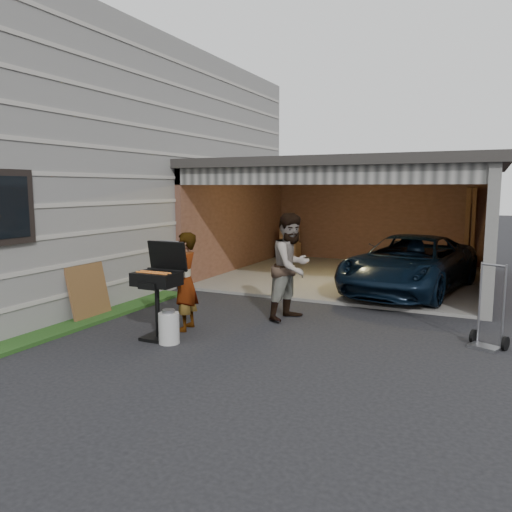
% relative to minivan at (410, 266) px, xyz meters
% --- Properties ---
extents(ground, '(80.00, 80.00, 0.00)m').
position_rel_minivan_xyz_m(ground, '(-2.36, -5.20, -0.60)').
color(ground, black).
rests_on(ground, ground).
extents(house, '(7.00, 11.00, 5.50)m').
position_rel_minivan_xyz_m(house, '(-8.36, -1.20, 2.15)').
color(house, '#474744').
rests_on(house, ground).
extents(groundcover_strip, '(0.50, 8.00, 0.06)m').
position_rel_minivan_xyz_m(groundcover_strip, '(-4.61, -6.20, -0.57)').
color(groundcover_strip, '#193814').
rests_on(groundcover_strip, ground).
extents(garage, '(6.80, 6.30, 2.90)m').
position_rel_minivan_xyz_m(garage, '(-1.59, 1.59, 1.27)').
color(garage, '#605E59').
rests_on(garage, ground).
extents(minivan, '(2.70, 4.59, 1.20)m').
position_rel_minivan_xyz_m(minivan, '(0.00, 0.00, 0.00)').
color(minivan, black).
rests_on(minivan, ground).
extents(woman, '(0.48, 0.64, 1.58)m').
position_rel_minivan_xyz_m(woman, '(-2.86, -4.39, 0.19)').
color(woman, silver).
rests_on(woman, ground).
extents(man, '(0.93, 1.06, 1.85)m').
position_rel_minivan_xyz_m(man, '(-1.56, -3.03, 0.33)').
color(man, '#4B301D').
rests_on(man, ground).
extents(bbq_grill, '(0.66, 0.58, 1.47)m').
position_rel_minivan_xyz_m(bbq_grill, '(-2.96, -4.96, 0.27)').
color(bbq_grill, black).
rests_on(bbq_grill, ground).
extents(propane_tank, '(0.38, 0.38, 0.46)m').
position_rel_minivan_xyz_m(propane_tank, '(-2.68, -5.10, -0.37)').
color(propane_tank, beige).
rests_on(propane_tank, ground).
extents(plywood_panel, '(0.24, 0.87, 0.96)m').
position_rel_minivan_xyz_m(plywood_panel, '(-4.76, -4.54, -0.12)').
color(plywood_panel, brown).
rests_on(plywood_panel, ground).
extents(hand_truck, '(0.56, 0.51, 1.22)m').
position_rel_minivan_xyz_m(hand_truck, '(1.58, -3.31, -0.36)').
color(hand_truck, slate).
rests_on(hand_truck, ground).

